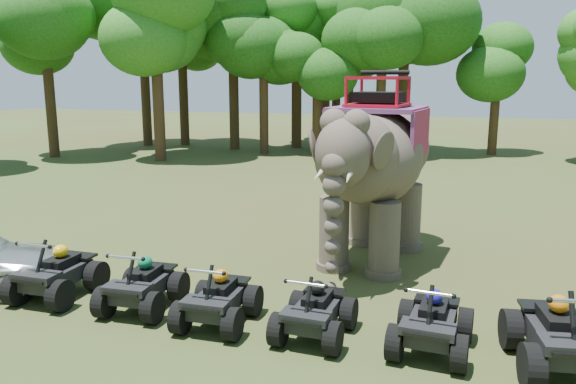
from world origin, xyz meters
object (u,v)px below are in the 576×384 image
atv_1 (142,278)px  atv_2 (218,292)px  elephant (375,168)px  atv_0 (56,266)px  atv_4 (432,315)px  atv_3 (315,304)px  atv_5 (561,326)px

atv_1 → atv_2: bearing=-9.3°
elephant → atv_0: bearing=-135.1°
atv_1 → atv_2: atv_1 is taller
atv_1 → atv_4: atv_1 is taller
atv_0 → atv_3: (5.37, -0.15, -0.06)m
elephant → atv_1: size_ratio=3.21×
elephant → atv_2: elephant is taller
atv_4 → atv_0: bearing=-176.4°
atv_4 → atv_3: bearing=-173.3°
elephant → atv_3: size_ratio=3.37×
atv_3 → atv_4: size_ratio=0.96×
atv_1 → atv_4: 5.34m
elephant → atv_3: bearing=-86.1°
atv_0 → atv_5: (9.15, -0.10, 0.04)m
atv_0 → atv_5: size_ratio=0.94×
atv_2 → atv_0: bearing=175.4°
atv_3 → atv_4: 1.92m
atv_1 → atv_4: (5.34, -0.07, -0.01)m
atv_1 → atv_5: bearing=-3.6°
atv_1 → atv_4: size_ratio=1.01×
elephant → atv_5: elephant is taller
atv_1 → elephant: bearing=46.9°
atv_2 → atv_4: atv_4 is taller
atv_1 → atv_2: 1.66m
atv_2 → atv_4: bearing=0.2°
elephant → atv_4: (1.66, -4.42, -1.63)m
atv_1 → atv_4: bearing=-3.6°
atv_0 → atv_4: bearing=-1.0°
atv_3 → atv_5: atv_5 is taller
atv_4 → elephant: bearing=114.8°
atv_0 → atv_4: (7.28, -0.07, -0.03)m
elephant → atv_5: size_ratio=2.87×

